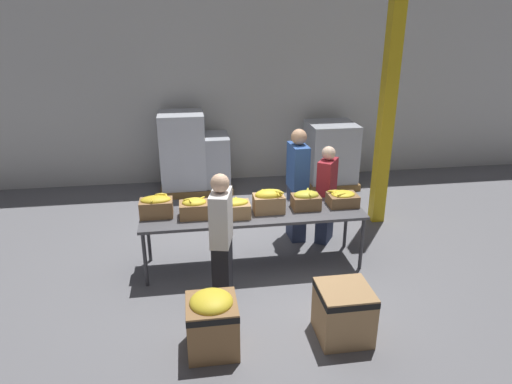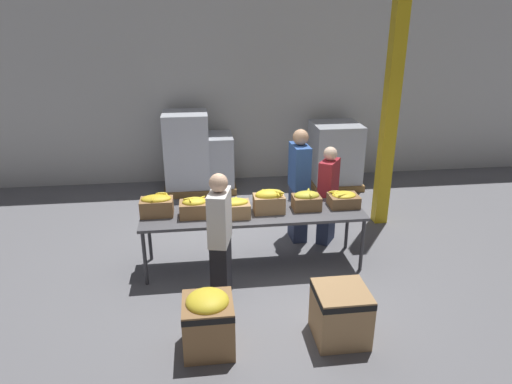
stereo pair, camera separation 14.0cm
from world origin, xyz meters
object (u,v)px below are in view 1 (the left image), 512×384
banana_box_1 (194,208)px  pallet_stack_1 (183,153)px  banana_box_4 (306,200)px  volunteer_0 (326,195)px  volunteer_2 (297,186)px  pallet_stack_2 (207,163)px  sorting_table (253,216)px  banana_box_3 (269,200)px  donation_bin_0 (212,320)px  banana_box_5 (342,198)px  support_pillar (387,105)px  volunteer_1 (222,239)px  donation_bin_1 (344,311)px  banana_box_0 (156,206)px  banana_box_2 (233,208)px  pallet_stack_0 (330,155)px

banana_box_1 → pallet_stack_1: pallet_stack_1 is taller
banana_box_4 → volunteer_0: size_ratio=0.25×
volunteer_2 → pallet_stack_2: size_ratio=1.58×
sorting_table → banana_box_3: (0.22, 0.01, 0.21)m
donation_bin_0 → banana_box_5: bearing=41.7°
banana_box_4 → volunteer_0: volunteer_0 is taller
banana_box_4 → support_pillar: bearing=36.0°
volunteer_1 → banana_box_5: bearing=-51.8°
banana_box_1 → volunteer_2: size_ratio=0.22×
donation_bin_0 → donation_bin_1: donation_bin_0 is taller
banana_box_5 → donation_bin_0: size_ratio=0.61×
volunteer_1 → donation_bin_0: size_ratio=2.42×
banana_box_4 → pallet_stack_2: (-1.22, 3.11, -0.39)m
sorting_table → volunteer_2: bearing=43.3°
banana_box_0 → support_pillar: size_ratio=0.11×
volunteer_0 → pallet_stack_1: bearing=-105.1°
volunteer_0 → pallet_stack_2: 3.09m
donation_bin_0 → banana_box_3: bearing=62.0°
banana_box_2 → support_pillar: support_pillar is taller
banana_box_3 → volunteer_2: size_ratio=0.24×
sorting_table → banana_box_1: size_ratio=7.69×
banana_box_1 → volunteer_2: (1.59, 0.77, -0.06)m
pallet_stack_1 → banana_box_3: bearing=-69.5°
volunteer_1 → support_pillar: (2.84, 1.96, 1.18)m
banana_box_0 → banana_box_1: 0.52m
donation_bin_1 → pallet_stack_2: size_ratio=0.54×
banana_box_1 → banana_box_0: bearing=167.7°
banana_box_0 → donation_bin_0: 1.98m
donation_bin_0 → pallet_stack_0: 5.50m
sorting_table → banana_box_5: 1.30m
pallet_stack_2 → support_pillar: bearing=-34.7°
banana_box_3 → banana_box_4: size_ratio=1.10×
banana_box_1 → banana_box_5: size_ratio=0.96×
pallet_stack_1 → pallet_stack_2: pallet_stack_1 is taller
sorting_table → banana_box_1: banana_box_1 is taller
banana_box_4 → volunteer_2: 0.71m
support_pillar → banana_box_3: bearing=-150.7°
volunteer_0 → banana_box_3: bearing=-25.5°
volunteer_2 → banana_box_3: bearing=-40.5°
banana_box_2 → volunteer_0: size_ratio=0.29×
pallet_stack_1 → pallet_stack_2: (0.48, 0.03, -0.24)m
banana_box_0 → sorting_table: bearing=-4.0°
donation_bin_0 → pallet_stack_2: size_ratio=0.61×
pallet_stack_0 → volunteer_1: bearing=-123.8°
banana_box_0 → volunteer_0: volunteer_0 is taller
banana_box_5 → pallet_stack_2: 3.57m
banana_box_3 → donation_bin_1: banana_box_3 is taller
volunteer_0 → banana_box_4: bearing=-6.2°
volunteer_0 → donation_bin_1: 2.36m
banana_box_1 → pallet_stack_0: 4.22m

